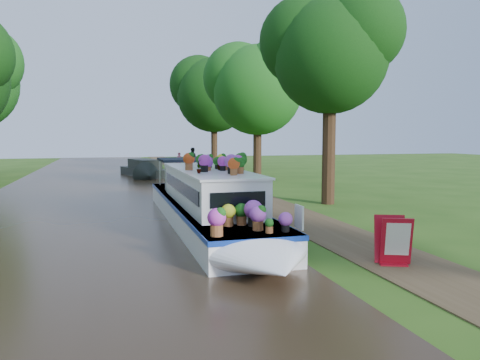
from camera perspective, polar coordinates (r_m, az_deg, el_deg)
name	(u,v)px	position (r m, az deg, el deg)	size (l,w,h in m)	color
ground	(267,220)	(16.31, 3.36, -4.92)	(100.00, 100.00, 0.00)	#294E13
canal_water	(86,229)	(15.44, -18.29, -5.74)	(10.00, 100.00, 0.02)	black
towpath	(299,218)	(16.73, 7.26, -4.64)	(2.20, 100.00, 0.03)	#473621
plant_boat	(209,202)	(14.81, -3.85, -2.63)	(2.29, 13.52, 2.29)	white
tree_near_overhang	(330,48)	(20.67, 10.87, 15.57)	(5.52, 5.28, 8.99)	black
tree_near_mid	(257,83)	(31.96, 2.08, 11.74)	(6.90, 6.60, 9.40)	black
tree_near_far	(214,89)	(42.46, -3.24, 11.00)	(7.59, 7.26, 10.30)	black
second_boat	(145,170)	(34.10, -11.56, 1.25)	(3.19, 6.68, 1.23)	black
sandwich_board	(393,243)	(11.20, 18.20, -7.26)	(0.74, 0.77, 1.09)	#AD0C1D
pedestrian_pink	(179,161)	(39.44, -7.41, 2.27)	(0.55, 0.36, 1.50)	#D7588A
pedestrian_dark	(193,159)	(40.28, -5.71, 2.62)	(0.91, 0.71, 1.87)	black
verge_plant	(253,212)	(16.65, 1.56, -3.88)	(0.42, 0.37, 0.47)	#1D6226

